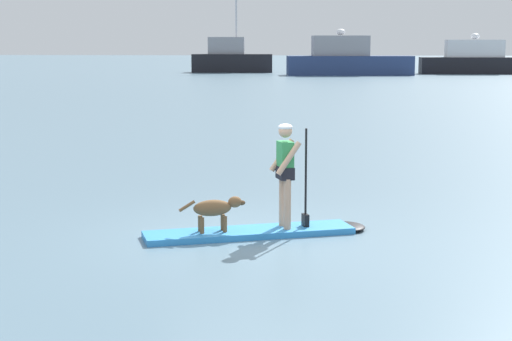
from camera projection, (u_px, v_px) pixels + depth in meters
The scene contains 7 objects.
ground_plane at pixel (249, 236), 12.99m from camera, with size 400.00×400.00×0.00m, color slate.
paddleboard at pixel (263, 232), 13.04m from camera, with size 3.65×1.96×0.10m.
person_paddler at pixel (286, 168), 12.98m from camera, with size 0.68×0.59×1.69m.
dog at pixel (216, 209), 12.78m from camera, with size 1.03×0.46×0.55m.
moored_boat_outer at pixel (231, 59), 86.55m from camera, with size 8.77×4.08×10.72m.
moored_boat_far_port at pixel (347, 60), 78.77m from camera, with size 12.43×5.06×4.45m.
moored_boat_far_starboard at pixel (481, 61), 81.89m from camera, with size 12.82×3.14×4.07m.
Camera 1 is at (1.50, -12.58, 3.04)m, focal length 56.93 mm.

